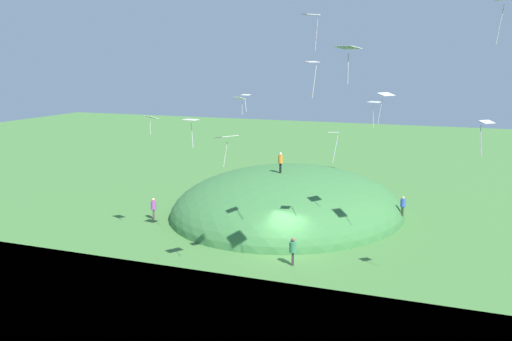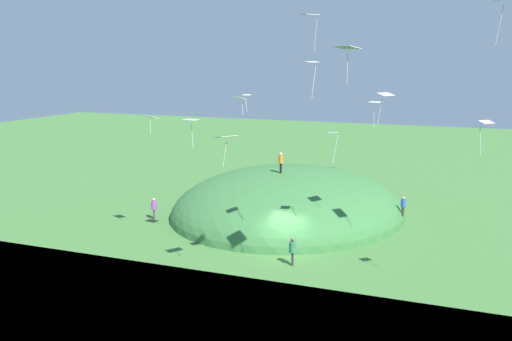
{
  "view_description": "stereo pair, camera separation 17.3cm",
  "coord_description": "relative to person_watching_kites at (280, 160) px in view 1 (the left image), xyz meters",
  "views": [
    {
      "loc": [
        -34.74,
        -11.17,
        12.64
      ],
      "look_at": [
        0.69,
        2.41,
        5.22
      ],
      "focal_mm": 39.71,
      "sensor_mm": 36.0,
      "label": 1
    },
    {
      "loc": [
        -34.67,
        -11.33,
        12.64
      ],
      "look_at": [
        0.69,
        2.41,
        5.22
      ],
      "focal_mm": 39.71,
      "sensor_mm": 36.0,
      "label": 2
    }
  ],
  "objects": [
    {
      "name": "kite_4",
      "position": [
        -9.02,
        3.31,
        3.9
      ],
      "size": [
        0.82,
        1.06,
        1.93
      ],
      "color": "white"
    },
    {
      "name": "kite_6",
      "position": [
        -0.8,
        3.18,
        4.88
      ],
      "size": [
        0.95,
        1.08,
        1.45
      ],
      "color": "white"
    },
    {
      "name": "ground_plane",
      "position": [
        -7.8,
        -3.03,
        -4.74
      ],
      "size": [
        160.0,
        160.0,
        0.0
      ],
      "primitive_type": "plane",
      "color": "#427537"
    },
    {
      "name": "person_watching_kites",
      "position": [
        0.0,
        0.0,
        0.0
      ],
      "size": [
        0.4,
        0.4,
        1.67
      ],
      "rotation": [
        0.0,
        0.0,
        6.19
      ],
      "color": "black",
      "rests_on": "grass_hill"
    },
    {
      "name": "kite_11",
      "position": [
        -14.54,
        -1.74,
        3.73
      ],
      "size": [
        1.35,
        1.24,
        1.77
      ],
      "color": "silver"
    },
    {
      "name": "person_with_child",
      "position": [
        -4.35,
        9.28,
        -3.63
      ],
      "size": [
        0.58,
        0.58,
        1.76
      ],
      "rotation": [
        0.0,
        0.0,
        0.72
      ],
      "color": "brown",
      "rests_on": "ground_plane"
    },
    {
      "name": "person_near_shore",
      "position": [
        -10.27,
        -4.29,
        -3.62
      ],
      "size": [
        0.53,
        0.53,
        1.79
      ],
      "rotation": [
        0.0,
        0.0,
        3.35
      ],
      "color": "#372E36",
      "rests_on": "ground_plane"
    },
    {
      "name": "kite_3",
      "position": [
        -14.91,
        -8.33,
        8.44
      ],
      "size": [
        1.32,
        1.45,
        1.84
      ],
      "color": "silver"
    },
    {
      "name": "kite_12",
      "position": [
        -7.75,
        -9.21,
        5.77
      ],
      "size": [
        1.13,
        1.08,
        1.94
      ],
      "color": "white"
    },
    {
      "name": "person_on_hilltop",
      "position": [
        1.56,
        -9.59,
        -3.12
      ],
      "size": [
        0.54,
        0.54,
        1.57
      ],
      "rotation": [
        0.0,
        0.0,
        1.04
      ],
      "color": "#525441",
      "rests_on": "grass_hill"
    },
    {
      "name": "grass_hill",
      "position": [
        1.63,
        -0.14,
        -4.74
      ],
      "size": [
        21.88,
        19.19,
        7.44
      ],
      "primitive_type": "ellipsoid",
      "color": "#387239",
      "rests_on": "ground_plane"
    },
    {
      "name": "kite_0",
      "position": [
        -8.89,
        6.45,
        4.01
      ],
      "size": [
        1.0,
        1.15,
        1.29
      ],
      "color": "white"
    },
    {
      "name": "kite_10",
      "position": [
        4.22,
        4.7,
        4.77
      ],
      "size": [
        0.68,
        0.86,
        1.51
      ],
      "color": "white"
    },
    {
      "name": "kite_7",
      "position": [
        -11.93,
        -5.78,
        7.63
      ],
      "size": [
        0.89,
        0.88,
        2.02
      ],
      "color": "#F7DFCE"
    },
    {
      "name": "kite_9",
      "position": [
        -8.71,
        -6.34,
        3.35
      ],
      "size": [
        0.68,
        0.75,
        1.97
      ],
      "color": "white"
    },
    {
      "name": "kite_8",
      "position": [
        -11.01,
        -15.14,
        10.81
      ],
      "size": [
        1.27,
        1.37,
        2.33
      ],
      "color": "white"
    },
    {
      "name": "kite_5",
      "position": [
        3.95,
        -6.66,
        4.43
      ],
      "size": [
        1.04,
        1.19,
        2.16
      ],
      "color": "silver"
    },
    {
      "name": "kite_1",
      "position": [
        -12.21,
        -14.85,
        4.72
      ],
      "size": [
        0.81,
        0.82,
        1.77
      ],
      "color": "white"
    },
    {
      "name": "kite_2",
      "position": [
        -15.7,
        -6.72,
        9.9
      ],
      "size": [
        0.94,
        0.91,
        1.71
      ],
      "color": "white"
    }
  ]
}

